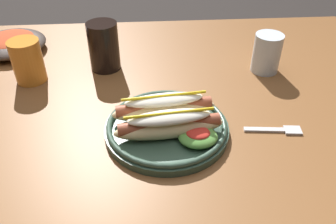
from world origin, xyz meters
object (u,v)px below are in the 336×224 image
at_px(fork, 280,130).
at_px(side_bowl, 13,43).
at_px(soda_cup, 106,46).
at_px(water_cup, 269,53).
at_px(hot_dog_plate, 170,123).
at_px(extra_cup, 30,61).

relative_size(fork, side_bowl, 0.62).
bearing_deg(soda_cup, side_bowl, 156.45).
distance_m(water_cup, side_bowl, 0.73).
relative_size(hot_dog_plate, fork, 2.13).
bearing_deg(water_cup, extra_cup, -179.42).
distance_m(hot_dog_plate, water_cup, 0.37).
bearing_deg(hot_dog_plate, soda_cup, 117.45).
distance_m(hot_dog_plate, side_bowl, 0.59).
xyz_separation_m(hot_dog_plate, soda_cup, (-0.15, 0.29, 0.04)).
bearing_deg(soda_cup, extra_cup, -164.96).
bearing_deg(hot_dog_plate, water_cup, 41.21).
bearing_deg(water_cup, side_bowl, 166.72).
height_order(extra_cup, side_bowl, extra_cup).
bearing_deg(fork, extra_cup, 162.37).
height_order(soda_cup, water_cup, soda_cup).
distance_m(water_cup, extra_cup, 0.61).
bearing_deg(soda_cup, water_cup, -5.89).
relative_size(soda_cup, extra_cup, 1.17).
bearing_deg(water_cup, fork, -100.01).
relative_size(hot_dog_plate, side_bowl, 1.32).
bearing_deg(hot_dog_plate, fork, -2.69).
distance_m(hot_dog_plate, extra_cup, 0.41).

